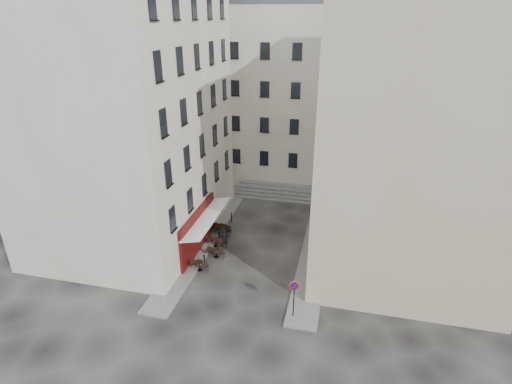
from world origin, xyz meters
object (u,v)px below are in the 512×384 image
(bistro_table_a, at_px, (199,265))
(bistro_table_b, at_px, (216,252))
(pedestrian, at_px, (224,238))
(no_parking_sign, at_px, (294,292))

(bistro_table_a, distance_m, bistro_table_b, 2.03)
(bistro_table_b, bearing_deg, pedestrian, 85.46)
(bistro_table_a, relative_size, bistro_table_b, 1.03)
(no_parking_sign, distance_m, bistro_table_b, 8.62)
(bistro_table_b, distance_m, pedestrian, 1.63)
(bistro_table_a, bearing_deg, pedestrian, 77.74)
(bistro_table_a, xyz_separation_m, pedestrian, (0.76, 3.51, 0.34))
(no_parking_sign, height_order, bistro_table_b, no_parking_sign)
(no_parking_sign, distance_m, pedestrian, 9.54)
(bistro_table_a, bearing_deg, no_parking_sign, -24.38)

